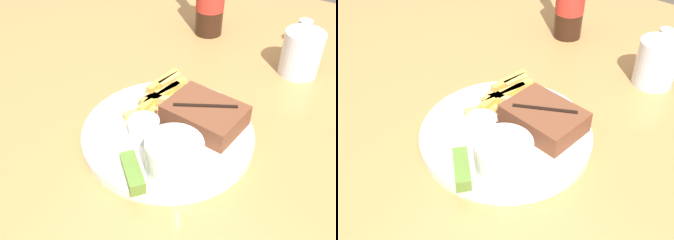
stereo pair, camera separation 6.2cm
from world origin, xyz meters
The scene contains 11 objects.
dining_table centered at (0.00, 0.00, 0.68)m, with size 1.57×1.37×0.74m.
dinner_plate centered at (0.00, 0.00, 0.75)m, with size 0.28×0.28×0.02m.
steak_portion centered at (0.04, 0.04, 0.77)m, with size 0.13×0.10×0.04m.
fries_pile centered at (-0.05, 0.06, 0.77)m, with size 0.08×0.15×0.02m.
coleslaw_cup centered at (0.05, -0.07, 0.79)m, with size 0.08×0.08×0.05m.
dipping_sauce_cup centered at (-0.02, -0.03, 0.77)m, with size 0.05×0.05×0.03m.
pickle_spear centered at (0.01, -0.11, 0.77)m, with size 0.07×0.06×0.02m.
fork_utensil centered at (-0.07, 0.02, 0.76)m, with size 0.13×0.05×0.00m.
knife_utensil centered at (0.01, 0.03, 0.76)m, with size 0.07×0.16×0.01m.
drinking_glass centered at (0.12, 0.30, 0.78)m, with size 0.08×0.08×0.09m.
salt_shaker centered at (0.09, 0.40, 0.77)m, with size 0.03×0.03×0.07m.
Camera 2 is at (0.30, -0.37, 1.17)m, focal length 42.00 mm.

